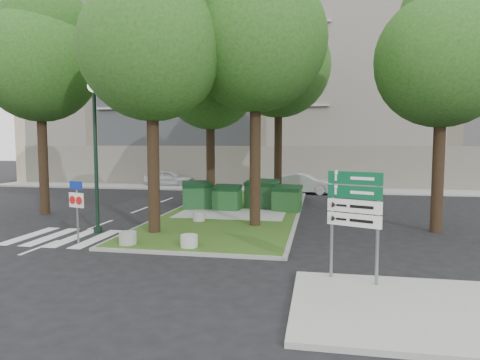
% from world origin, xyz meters
% --- Properties ---
extents(ground, '(120.00, 120.00, 0.00)m').
position_xyz_m(ground, '(0.00, 0.00, 0.00)').
color(ground, black).
rests_on(ground, ground).
extents(median_island, '(6.00, 16.00, 0.12)m').
position_xyz_m(median_island, '(0.50, 8.00, 0.06)').
color(median_island, '#264814').
rests_on(median_island, ground).
extents(median_kerb, '(6.30, 16.30, 0.10)m').
position_xyz_m(median_kerb, '(0.50, 8.00, 0.05)').
color(median_kerb, gray).
rests_on(median_kerb, ground).
extents(sidewalk_corner, '(5.00, 4.00, 0.12)m').
position_xyz_m(sidewalk_corner, '(6.50, -3.50, 0.06)').
color(sidewalk_corner, '#999993').
rests_on(sidewalk_corner, ground).
extents(building_sidewalk, '(42.00, 3.00, 0.12)m').
position_xyz_m(building_sidewalk, '(0.00, 18.50, 0.06)').
color(building_sidewalk, '#999993').
rests_on(building_sidewalk, ground).
extents(zebra_crossing, '(5.00, 3.00, 0.01)m').
position_xyz_m(zebra_crossing, '(-3.75, 1.50, 0.01)').
color(zebra_crossing, silver).
rests_on(zebra_crossing, ground).
extents(apartment_building, '(41.00, 12.00, 16.00)m').
position_xyz_m(apartment_building, '(0.00, 26.00, 8.00)').
color(apartment_building, tan).
rests_on(apartment_building, ground).
extents(tree_median_near_left, '(5.20, 5.20, 10.53)m').
position_xyz_m(tree_median_near_left, '(-1.41, 2.56, 7.32)').
color(tree_median_near_left, black).
rests_on(tree_median_near_left, ground).
extents(tree_median_near_right, '(5.60, 5.60, 11.46)m').
position_xyz_m(tree_median_near_right, '(2.09, 4.56, 7.99)').
color(tree_median_near_right, black).
rests_on(tree_median_near_right, ground).
extents(tree_median_mid, '(4.80, 4.80, 9.99)m').
position_xyz_m(tree_median_mid, '(-0.91, 9.06, 6.98)').
color(tree_median_mid, black).
rests_on(tree_median_mid, ground).
extents(tree_median_far, '(5.80, 5.80, 11.93)m').
position_xyz_m(tree_median_far, '(2.29, 12.06, 8.32)').
color(tree_median_far, black).
rests_on(tree_median_far, ground).
extents(tree_street_left, '(5.40, 5.40, 11.00)m').
position_xyz_m(tree_street_left, '(-8.41, 6.06, 7.65)').
color(tree_street_left, black).
rests_on(tree_street_left, ground).
extents(tree_street_right, '(5.00, 5.00, 10.06)m').
position_xyz_m(tree_street_right, '(9.09, 5.06, 6.98)').
color(tree_street_right, black).
rests_on(tree_street_right, ground).
extents(dumpster_a, '(1.75, 1.47, 1.39)m').
position_xyz_m(dumpster_a, '(-1.55, 8.35, 0.79)').
color(dumpster_a, '#113E17').
rests_on(dumpster_a, median_island).
extents(dumpster_b, '(1.41, 1.04, 1.25)m').
position_xyz_m(dumpster_b, '(0.05, 8.16, 0.72)').
color(dumpster_b, '#134217').
rests_on(dumpster_b, median_island).
extents(dumpster_c, '(1.80, 1.47, 1.46)m').
position_xyz_m(dumpster_c, '(1.65, 9.19, 0.82)').
color(dumpster_c, black).
rests_on(dumpster_c, median_island).
extents(dumpster_d, '(1.51, 1.18, 1.27)m').
position_xyz_m(dumpster_d, '(3.00, 8.32, 0.73)').
color(dumpster_d, '#123B12').
rests_on(dumpster_d, median_island).
extents(bollard_left, '(0.57, 0.57, 0.41)m').
position_xyz_m(bollard_left, '(-1.63, 0.50, 0.32)').
color(bollard_left, gray).
rests_on(bollard_left, median_island).
extents(bollard_right, '(0.55, 0.55, 0.39)m').
position_xyz_m(bollard_right, '(0.47, 0.50, 0.32)').
color(bollard_right, '#ADADA8').
rests_on(bollard_right, median_island).
extents(bollard_mid, '(0.52, 0.52, 0.37)m').
position_xyz_m(bollard_mid, '(-0.50, 5.00, 0.30)').
color(bollard_mid, '#999894').
rests_on(bollard_mid, median_island).
extents(litter_bin, '(0.41, 0.41, 0.72)m').
position_xyz_m(litter_bin, '(2.66, 8.37, 0.48)').
color(litter_bin, gold).
rests_on(litter_bin, median_island).
extents(street_lamp, '(0.46, 0.46, 5.79)m').
position_xyz_m(street_lamp, '(-3.84, 2.56, 3.64)').
color(street_lamp, black).
rests_on(street_lamp, ground).
extents(traffic_sign_pole, '(0.66, 0.26, 2.29)m').
position_xyz_m(traffic_sign_pole, '(-3.53, 0.69, 1.47)').
color(traffic_sign_pole, slate).
rests_on(traffic_sign_pole, ground).
extents(directional_sign, '(1.23, 0.55, 2.64)m').
position_xyz_m(directional_sign, '(5.37, -2.00, 1.88)').
color(directional_sign, slate).
rests_on(directional_sign, sidewalk_corner).
extents(car_white, '(3.97, 1.75, 1.33)m').
position_xyz_m(car_white, '(-7.08, 19.50, 0.66)').
color(car_white, silver).
rests_on(car_white, ground).
extents(car_silver, '(4.31, 1.98, 1.37)m').
position_xyz_m(car_silver, '(3.50, 16.76, 0.69)').
color(car_silver, '#AEB1B6').
rests_on(car_silver, ground).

